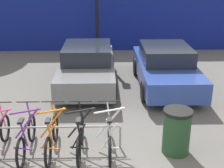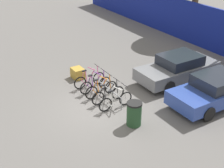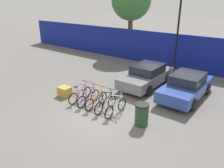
{
  "view_description": "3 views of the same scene",
  "coord_description": "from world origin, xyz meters",
  "px_view_note": "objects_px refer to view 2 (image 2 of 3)",
  "views": [
    {
      "loc": [
        0.38,
        -5.49,
        3.92
      ],
      "look_at": [
        0.57,
        1.29,
        1.33
      ],
      "focal_mm": 50.0,
      "sensor_mm": 36.0,
      "label": 1
    },
    {
      "loc": [
        10.49,
        -5.83,
        7.29
      ],
      "look_at": [
        -0.54,
        0.97,
        0.63
      ],
      "focal_mm": 50.0,
      "sensor_mm": 36.0,
      "label": 2
    },
    {
      "loc": [
        6.09,
        -7.06,
        5.34
      ],
      "look_at": [
        -0.98,
        2.13,
        0.74
      ],
      "focal_mm": 35.0,
      "sensor_mm": 36.0,
      "label": 3
    }
  ],
  "objects_px": {
    "bicycle_orange": "(101,89)",
    "car_grey": "(178,68)",
    "cargo_crate": "(78,73)",
    "bicycle_white": "(116,101)",
    "trash_bin": "(134,114)",
    "car_blue": "(215,90)",
    "bicycle_purple": "(96,84)",
    "bicycle_pink": "(89,80)",
    "bike_rack": "(104,87)",
    "bicycle_black": "(108,95)"
  },
  "relations": [
    {
      "from": "car_grey",
      "to": "cargo_crate",
      "type": "distance_m",
      "value": 5.24
    },
    {
      "from": "bicycle_white",
      "to": "car_blue",
      "type": "bearing_deg",
      "value": 65.14
    },
    {
      "from": "bicycle_purple",
      "to": "car_grey",
      "type": "relative_size",
      "value": 0.39
    },
    {
      "from": "bicycle_orange",
      "to": "cargo_crate",
      "type": "height_order",
      "value": "bicycle_orange"
    },
    {
      "from": "bicycle_white",
      "to": "car_blue",
      "type": "xyz_separation_m",
      "value": [
        1.98,
        4.02,
        0.31
      ]
    },
    {
      "from": "bike_rack",
      "to": "car_grey",
      "type": "bearing_deg",
      "value": 82.31
    },
    {
      "from": "bicycle_black",
      "to": "car_blue",
      "type": "relative_size",
      "value": 0.39
    },
    {
      "from": "bicycle_pink",
      "to": "bike_rack",
      "type": "bearing_deg",
      "value": 7.14
    },
    {
      "from": "bicycle_white",
      "to": "car_grey",
      "type": "xyz_separation_m",
      "value": [
        -0.67,
        4.22,
        0.31
      ]
    },
    {
      "from": "car_grey",
      "to": "trash_bin",
      "type": "distance_m",
      "value": 4.79
    },
    {
      "from": "car_grey",
      "to": "bicycle_white",
      "type": "bearing_deg",
      "value": -80.93
    },
    {
      "from": "bicycle_orange",
      "to": "bicycle_white",
      "type": "distance_m",
      "value": 1.27
    },
    {
      "from": "bicycle_purple",
      "to": "bicycle_orange",
      "type": "bearing_deg",
      "value": 0.25
    },
    {
      "from": "trash_bin",
      "to": "cargo_crate",
      "type": "height_order",
      "value": "trash_bin"
    },
    {
      "from": "car_grey",
      "to": "car_blue",
      "type": "bearing_deg",
      "value": -4.38
    },
    {
      "from": "bicycle_pink",
      "to": "cargo_crate",
      "type": "bearing_deg",
      "value": -176.12
    },
    {
      "from": "bicycle_purple",
      "to": "car_grey",
      "type": "bearing_deg",
      "value": 75.05
    },
    {
      "from": "bicycle_white",
      "to": "car_blue",
      "type": "height_order",
      "value": "car_blue"
    },
    {
      "from": "bike_rack",
      "to": "trash_bin",
      "type": "relative_size",
      "value": 2.91
    },
    {
      "from": "bicycle_pink",
      "to": "bicycle_orange",
      "type": "xyz_separation_m",
      "value": [
        1.18,
        0.0,
        0.0
      ]
    },
    {
      "from": "bicycle_orange",
      "to": "car_grey",
      "type": "height_order",
      "value": "car_grey"
    },
    {
      "from": "bicycle_pink",
      "to": "bicycle_purple",
      "type": "xyz_separation_m",
      "value": [
        0.63,
        0.0,
        0.0
      ]
    },
    {
      "from": "bicycle_black",
      "to": "bicycle_pink",
      "type": "bearing_deg",
      "value": -176.46
    },
    {
      "from": "bicycle_white",
      "to": "trash_bin",
      "type": "xyz_separation_m",
      "value": [
        1.47,
        -0.05,
        0.14
      ]
    },
    {
      "from": "trash_bin",
      "to": "car_blue",
      "type": "bearing_deg",
      "value": 82.88
    },
    {
      "from": "car_blue",
      "to": "cargo_crate",
      "type": "height_order",
      "value": "car_blue"
    },
    {
      "from": "bicycle_pink",
      "to": "bicycle_purple",
      "type": "height_order",
      "value": "same"
    },
    {
      "from": "car_blue",
      "to": "bike_rack",
      "type": "bearing_deg",
      "value": -129.64
    },
    {
      "from": "bicycle_orange",
      "to": "bicycle_purple",
      "type": "bearing_deg",
      "value": -177.68
    },
    {
      "from": "bicycle_pink",
      "to": "car_grey",
      "type": "height_order",
      "value": "car_grey"
    },
    {
      "from": "bicycle_purple",
      "to": "bicycle_white",
      "type": "bearing_deg",
      "value": 0.25
    },
    {
      "from": "bicycle_pink",
      "to": "cargo_crate",
      "type": "distance_m",
      "value": 1.19
    },
    {
      "from": "trash_bin",
      "to": "bicycle_black",
      "type": "bearing_deg",
      "value": 178.53
    },
    {
      "from": "bicycle_white",
      "to": "car_grey",
      "type": "distance_m",
      "value": 4.29
    },
    {
      "from": "bicycle_purple",
      "to": "car_blue",
      "type": "bearing_deg",
      "value": 46.83
    },
    {
      "from": "bicycle_white",
      "to": "trash_bin",
      "type": "bearing_deg",
      "value": -0.71
    },
    {
      "from": "bike_rack",
      "to": "cargo_crate",
      "type": "xyz_separation_m",
      "value": [
        -2.41,
        -0.22,
        -0.2
      ]
    },
    {
      "from": "bicycle_purple",
      "to": "bicycle_orange",
      "type": "relative_size",
      "value": 1.0
    },
    {
      "from": "bicycle_white",
      "to": "car_grey",
      "type": "relative_size",
      "value": 0.39
    },
    {
      "from": "bicycle_black",
      "to": "car_grey",
      "type": "relative_size",
      "value": 0.39
    },
    {
      "from": "bicycle_orange",
      "to": "bicycle_black",
      "type": "height_order",
      "value": "same"
    },
    {
      "from": "bicycle_black",
      "to": "trash_bin",
      "type": "xyz_separation_m",
      "value": [
        2.12,
        -0.05,
        0.14
      ]
    },
    {
      "from": "car_blue",
      "to": "cargo_crate",
      "type": "bearing_deg",
      "value": -143.91
    },
    {
      "from": "car_grey",
      "to": "cargo_crate",
      "type": "height_order",
      "value": "car_grey"
    },
    {
      "from": "bike_rack",
      "to": "bicycle_pink",
      "type": "distance_m",
      "value": 1.24
    },
    {
      "from": "bike_rack",
      "to": "bicycle_pink",
      "type": "xyz_separation_m",
      "value": [
        -1.22,
        -0.15,
        -0.1
      ]
    },
    {
      "from": "bicycle_purple",
      "to": "bicycle_black",
      "type": "bearing_deg",
      "value": 0.25
    },
    {
      "from": "bicycle_orange",
      "to": "bicycle_black",
      "type": "bearing_deg",
      "value": 2.32
    },
    {
      "from": "bicycle_black",
      "to": "car_grey",
      "type": "xyz_separation_m",
      "value": [
        -0.03,
        4.22,
        0.31
      ]
    },
    {
      "from": "bike_rack",
      "to": "cargo_crate",
      "type": "relative_size",
      "value": 4.27
    }
  ]
}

